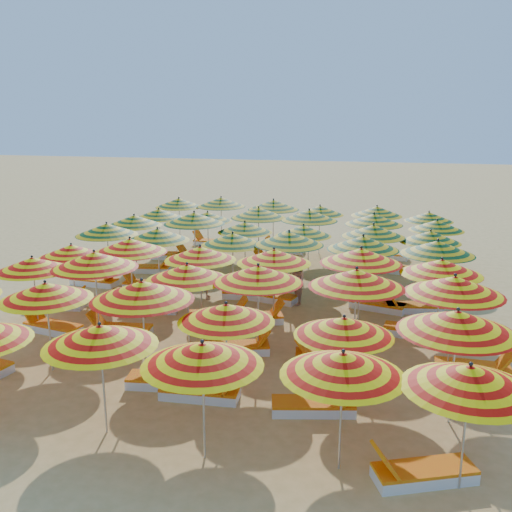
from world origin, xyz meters
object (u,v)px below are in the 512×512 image
umbrella_7 (46,291)px  beachgoer_b (295,282)px  umbrella_13 (94,260)px  umbrella_38 (259,213)px  umbrella_14 (187,272)px  lounger_25 (272,259)px  lounger_11 (59,303)px  lounger_20 (376,305)px  lounger_15 (417,331)px  lounger_22 (149,268)px  umbrella_4 (343,364)px  lounger_9 (328,356)px  lounger_7 (119,329)px  lounger_14 (255,318)px  lounger_8 (238,348)px  umbrella_28 (363,243)px  lounger_6 (52,327)px  umbrella_43 (221,202)px  lounger_28 (211,242)px  umbrella_16 (356,278)px  umbrella_30 (134,220)px  umbrella_42 (179,203)px  umbrella_17 (455,285)px  lounger_21 (412,307)px  umbrella_36 (159,213)px  lounger_19 (269,296)px  umbrella_44 (273,205)px  lounger_10 (474,368)px  umbrella_18 (71,251)px  umbrella_10 (344,327)px  umbrella_47 (429,217)px  umbrella_40 (374,219)px  umbrella_3 (202,354)px  lounger_16 (95,281)px  lounger_13 (220,315)px  lounger_17 (147,285)px  umbrella_21 (274,256)px  lounger_27 (447,273)px  umbrella_41 (437,225)px  umbrella_11 (457,322)px  umbrella_25 (158,235)px  umbrella_23 (442,267)px  lounger_30 (387,255)px  lounger_23 (171,255)px  lounger_24 (196,256)px  lounger_26 (385,268)px  umbrella_2 (100,336)px  umbrella_24 (107,229)px  umbrella_26 (233,239)px  umbrella_27 (289,238)px  lounger_5 (316,406)px  beachgoer_a (207,278)px  lounger_4 (202,392)px  lounger_29 (284,249)px  umbrella_35 (430,237)px  lounger_18 (250,293)px  umbrella_9 (226,313)px

umbrella_7 → beachgoer_b: umbrella_7 is taller
umbrella_13 → umbrella_38: 9.08m
umbrella_38 → beachgoer_b: size_ratio=1.71×
umbrella_14 → lounger_25: umbrella_14 is taller
lounger_11 → lounger_20: 10.05m
lounger_15 → lounger_22: 10.90m
umbrella_4 → lounger_9: umbrella_4 is taller
lounger_7 → lounger_11: (-2.92, 1.60, 0.00)m
lounger_14 → lounger_8: bearing=-109.7°
umbrella_28 → lounger_6: 9.54m
umbrella_43 → lounger_28: (-0.60, 0.22, -1.95)m
umbrella_16 → lounger_28: (-7.52, 11.54, -2.00)m
umbrella_30 → umbrella_42: size_ratio=0.88×
umbrella_17 → lounger_21: umbrella_17 is taller
umbrella_36 → lounger_19: 7.63m
umbrella_44 → lounger_10: size_ratio=1.40×
umbrella_18 → umbrella_10: bearing=-27.3°
umbrella_47 → lounger_25: size_ratio=1.42×
umbrella_40 → lounger_9: size_ratio=1.31×
umbrella_3 → lounger_16: size_ratio=1.27×
lounger_8 → umbrella_30: bearing=112.8°
lounger_13 → lounger_17: (-3.43, 2.34, 0.00)m
lounger_6 → umbrella_13: bearing=-166.8°
umbrella_4 → lounger_7: size_ratio=1.38×
umbrella_21 → lounger_27: size_ratio=1.40×
umbrella_13 → umbrella_41: size_ratio=1.16×
umbrella_11 → umbrella_36: size_ratio=1.28×
umbrella_25 → beachgoer_b: (4.78, -0.18, -1.28)m
umbrella_23 → lounger_30: 9.22m
lounger_23 → lounger_24: (1.09, 0.10, 0.00)m
lounger_25 → lounger_26: size_ratio=1.02×
umbrella_25 → lounger_15: (8.53, -2.11, -1.88)m
umbrella_10 → lounger_25: umbrella_10 is taller
umbrella_2 → umbrella_25: bearing=106.7°
umbrella_24 → lounger_17: 2.40m
umbrella_17 → umbrella_18: umbrella_17 is taller
lounger_16 → umbrella_26: bearing=3.9°
umbrella_27 → lounger_14: size_ratio=1.40×
umbrella_10 → lounger_21: (1.55, 6.74, -1.72)m
umbrella_27 → lounger_22: size_ratio=1.41×
lounger_5 → beachgoer_a: beachgoer_a is taller
umbrella_13 → lounger_4: bearing=-34.7°
umbrella_16 → lounger_30: umbrella_16 is taller
umbrella_40 → lounger_29: size_ratio=1.34×
umbrella_17 → lounger_9: size_ratio=1.40×
umbrella_35 → lounger_15: (-0.43, -4.44, -1.78)m
umbrella_40 → beachgoer_a: bearing=-137.6°
lounger_8 → lounger_18: size_ratio=1.02×
umbrella_9 → umbrella_18: bearing=144.8°
umbrella_42 → lounger_15: size_ratio=1.58×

